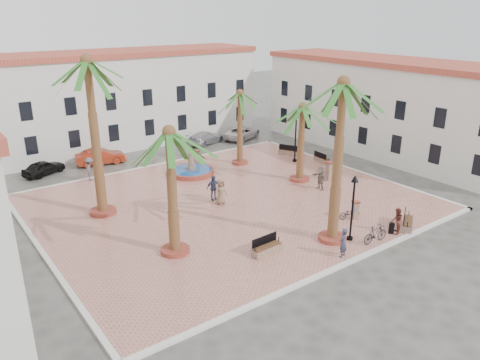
{
  "coord_description": "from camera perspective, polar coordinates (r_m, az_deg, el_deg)",
  "views": [
    {
      "loc": [
        -17.99,
        -25.78,
        13.25
      ],
      "look_at": [
        1.0,
        0.0,
        1.6
      ],
      "focal_mm": 35.0,
      "sensor_mm": 36.0,
      "label": 1
    }
  ],
  "objects": [
    {
      "name": "bench_s",
      "position": [
        27.04,
        3.27,
        -8.34
      ],
      "size": [
        1.94,
        0.66,
        1.01
      ],
      "rotation": [
        0.0,
        0.0,
        0.04
      ],
      "color": "#856A5A",
      "rests_on": "plaza"
    },
    {
      "name": "kerb_e",
      "position": [
        42.41,
        13.17,
        1.36
      ],
      "size": [
        0.3,
        22.3,
        0.16
      ],
      "primitive_type": "cube",
      "color": "silver",
      "rests_on": "ground"
    },
    {
      "name": "bench_e",
      "position": [
        43.43,
        9.93,
        2.5
      ],
      "size": [
        0.73,
        1.82,
        0.94
      ],
      "rotation": [
        0.0,
        0.0,
        1.46
      ],
      "color": "#856A5A",
      "rests_on": "plaza"
    },
    {
      "name": "plaza",
      "position": [
        34.09,
        -1.36,
        -2.75
      ],
      "size": [
        26.0,
        22.0,
        0.15
      ],
      "primitive_type": "cube",
      "color": "tan",
      "rests_on": "ground"
    },
    {
      "name": "cyclist_b",
      "position": [
        30.55,
        18.58,
        -4.78
      ],
      "size": [
        1.04,
        1.0,
        1.69
      ],
      "primitive_type": "imported",
      "rotation": [
        0.0,
        0.0,
        3.77
      ],
      "color": "maroon",
      "rests_on": "plaza"
    },
    {
      "name": "car_red",
      "position": [
        44.4,
        -16.62,
        2.75
      ],
      "size": [
        4.57,
        2.28,
        1.44
      ],
      "primitive_type": "imported",
      "rotation": [
        0.0,
        0.0,
        1.39
      ],
      "color": "#9D2C17",
      "rests_on": "ground"
    },
    {
      "name": "bench_ne",
      "position": [
        45.26,
        5.97,
        3.44
      ],
      "size": [
        1.42,
        1.99,
        1.02
      ],
      "rotation": [
        0.0,
        0.0,
        2.05
      ],
      "color": "#856A5A",
      "rests_on": "plaza"
    },
    {
      "name": "bollard_se",
      "position": [
        31.98,
        13.86,
        -3.54
      ],
      "size": [
        0.55,
        0.55,
        1.25
      ],
      "rotation": [
        0.0,
        0.0,
        -0.26
      ],
      "color": "#856A5A",
      "rests_on": "plaza"
    },
    {
      "name": "kerb_w",
      "position": [
        29.38,
        -22.82,
        -8.35
      ],
      "size": [
        0.3,
        22.3,
        0.16
      ],
      "primitive_type": "cube",
      "color": "silver",
      "rests_on": "ground"
    },
    {
      "name": "lamppost_s",
      "position": [
        28.25,
        13.67,
        -1.97
      ],
      "size": [
        0.45,
        0.45,
        4.15
      ],
      "color": "black",
      "rests_on": "plaza"
    },
    {
      "name": "lamppost_e",
      "position": [
        42.56,
        6.83,
        6.22
      ],
      "size": [
        0.49,
        0.49,
        4.53
      ],
      "color": "black",
      "rests_on": "plaza"
    },
    {
      "name": "bicycle_a",
      "position": [
        32.02,
        13.21,
        -3.93
      ],
      "size": [
        1.61,
        0.94,
        0.8
      ],
      "primitive_type": "imported",
      "rotation": [
        0.0,
        0.0,
        1.29
      ],
      "color": "black",
      "rests_on": "plaza"
    },
    {
      "name": "car_white",
      "position": [
        51.28,
        0.28,
        5.82
      ],
      "size": [
        5.51,
        4.17,
        1.39
      ],
      "primitive_type": "imported",
      "rotation": [
        0.0,
        0.0,
        2.0
      ],
      "color": "silver",
      "rests_on": "ground"
    },
    {
      "name": "palm_ne",
      "position": [
        41.17,
        -0.01,
        9.54
      ],
      "size": [
        4.7,
        4.7,
        6.71
      ],
      "color": "#A44131",
      "rests_on": "plaza"
    },
    {
      "name": "bollard_n",
      "position": [
        41.85,
        -5.33,
        2.72
      ],
      "size": [
        0.6,
        0.6,
        1.41
      ],
      "rotation": [
        0.0,
        0.0,
        -0.21
      ],
      "color": "#856A5A",
      "rests_on": "plaza"
    },
    {
      "name": "palm_e",
      "position": [
        37.18,
        7.61,
        7.63
      ],
      "size": [
        5.19,
        5.19,
        6.42
      ],
      "color": "#A44131",
      "rests_on": "plaza"
    },
    {
      "name": "cyclist_a",
      "position": [
        26.99,
        12.46,
        -7.46
      ],
      "size": [
        0.73,
        0.58,
        1.75
      ],
      "primitive_type": "imported",
      "rotation": [
        0.0,
        0.0,
        3.42
      ],
      "color": "#323448",
      "rests_on": "plaza"
    },
    {
      "name": "bicycle_b",
      "position": [
        29.16,
        16.18,
        -6.35
      ],
      "size": [
        1.89,
        0.68,
        1.12
      ],
      "primitive_type": "imported",
      "rotation": [
        0.0,
        0.0,
        1.48
      ],
      "color": "black",
      "rests_on": "plaza"
    },
    {
      "name": "bench_se",
      "position": [
        31.85,
        19.72,
        -4.98
      ],
      "size": [
        1.98,
        1.55,
        1.03
      ],
      "rotation": [
        0.0,
        0.0,
        0.56
      ],
      "color": "#856A5A",
      "rests_on": "plaza"
    },
    {
      "name": "car_black",
      "position": [
        43.21,
        -22.82,
        1.4
      ],
      "size": [
        3.96,
        2.85,
        1.25
      ],
      "primitive_type": "imported",
      "rotation": [
        0.0,
        0.0,
        1.99
      ],
      "color": "black",
      "rests_on": "ground"
    },
    {
      "name": "building_north",
      "position": [
        49.91,
        -14.9,
        9.55
      ],
      "size": [
        30.4,
        7.4,
        9.5
      ],
      "color": "silver",
      "rests_on": "ground"
    },
    {
      "name": "pedestrian_fountain_a",
      "position": [
        33.32,
        -2.36,
        -1.44
      ],
      "size": [
        0.97,
        0.68,
        1.87
      ],
      "primitive_type": "imported",
      "rotation": [
        0.0,
        0.0,
        0.1
      ],
      "color": "#82664E",
      "rests_on": "plaza"
    },
    {
      "name": "ground",
      "position": [
        34.12,
        -1.35,
        -2.87
      ],
      "size": [
        120.0,
        120.0,
        0.0
      ],
      "primitive_type": "plane",
      "color": "#56544F",
      "rests_on": "ground"
    },
    {
      "name": "car_silver",
      "position": [
        49.43,
        -4.22,
        5.17
      ],
      "size": [
        4.82,
        3.11,
        1.3
      ],
      "primitive_type": "imported",
      "rotation": [
        0.0,
        0.0,
        1.88
      ],
      "color": "#B1B2BA",
      "rests_on": "ground"
    },
    {
      "name": "building_east",
      "position": [
        47.86,
        17.35,
        8.58
      ],
      "size": [
        7.4,
        26.4,
        9.0
      ],
      "rotation": [
        0.0,
        0.0,
        1.57
      ],
      "color": "silver",
      "rests_on": "ground"
    },
    {
      "name": "pedestrian_north",
      "position": [
        39.86,
        -17.84,
        1.28
      ],
      "size": [
        1.17,
        1.44,
        1.94
      ],
      "primitive_type": "imported",
      "rotation": [
        0.0,
        0.0,
        1.15
      ],
      "color": "#545459",
      "rests_on": "plaza"
    },
    {
      "name": "kerb_n",
      "position": [
        43.01,
        -9.81,
        1.86
      ],
      "size": [
        26.3,
        0.3,
        0.16
      ],
      "primitive_type": "cube",
      "color": "silver",
      "rests_on": "ground"
    },
    {
      "name": "kerb_s",
      "position": [
        26.75,
        12.53,
        -10.03
      ],
      "size": [
        26.3,
        0.3,
        0.16
      ],
      "primitive_type": "cube",
      "color": "silver",
      "rests_on": "ground"
    },
    {
      "name": "palm_nw",
      "position": [
        31.09,
        -18.0,
        11.83
      ],
      "size": [
        5.82,
        5.82,
        10.64
      ],
      "color": "#A44131",
      "rests_on": "plaza"
    },
    {
      "name": "palm_s",
      "position": [
        26.44,
        12.37,
        9.46
      ],
      "size": [
        5.51,
        5.51,
        9.83
      ],
      "color": "#A44131",
      "rests_on": "plaza"
    },
    {
      "name": "fountain",
      "position": [
        39.93,
        -5.96,
        1.14
      ],
      "size": [
        3.89,
        3.89,
        2.01
      ],
      "color": "#A44131",
      "rests_on": "plaza"
    },
    {
      "name": "litter_bin",
      "position": [
        30.73,
        17.99,
        -5.6
      ],
      "size": [
        0.35,
        0.35,
        0.68
      ],
      "primitive_type": "cylinder",
      "color": "black",
      "rests_on": "plaza"
    },
    {
      "name": "pedestrian_east",
      "position": [
        36.64,
        9.79,
        0.26
      ],
      "size": [
        0.73,
        1.74,
        1.82
      ],
      "primitive_type": "imported",
      "rotation": [
        0.0,
        0.0,
        -1.69
      ],
      "color": "slate",
      "rests_on": "plaza"
    },
    {
      "name": "pedestrian_fountain_b",
      "position": [
        34.11,
        -3.27,
        -0.95
      ],
      "size": [
        1.13,
        0.57,
        1.85
      ],
      "primitive_type": "imported",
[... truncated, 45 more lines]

